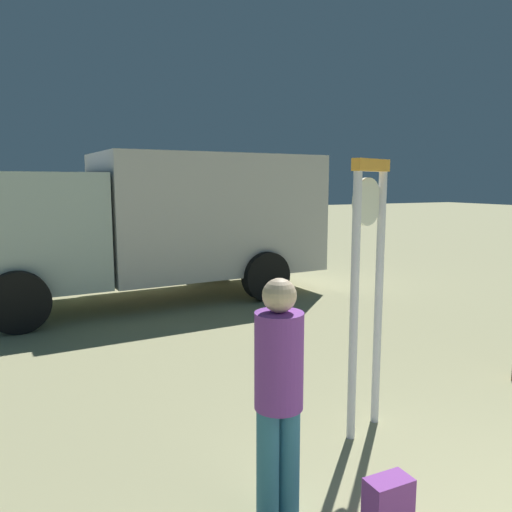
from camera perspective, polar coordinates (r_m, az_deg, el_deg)
The scene contains 4 objects.
standing_clock at distance 4.36m, azimuth 12.40°, elevation -1.39°, with size 0.48×0.25×2.34m.
person_near_clock at distance 3.24m, azimuth 2.57°, elevation -14.74°, with size 0.30×0.30×1.58m.
backpack at distance 3.48m, azimuth 14.51°, elevation -26.02°, with size 0.28×0.20×0.42m.
box_truck_near at distance 9.55m, azimuth -9.33°, elevation 4.16°, with size 6.11×2.79×2.66m.
Camera 1 is at (-2.96, -0.58, 2.15)m, focal length 35.60 mm.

